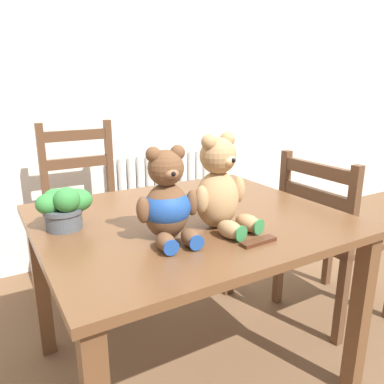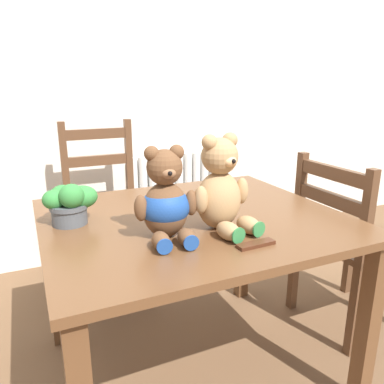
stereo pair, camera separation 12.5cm
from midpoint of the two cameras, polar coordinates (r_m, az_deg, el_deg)
name	(u,v)px [view 1 (the left image)]	position (r m, az deg, el deg)	size (l,w,h in m)	color
wall_back	(85,67)	(2.60, -17.39, 17.73)	(8.00, 0.04, 2.60)	silver
radiator	(163,205)	(2.83, -5.67, -1.98)	(0.83, 0.10, 0.71)	white
dining_table	(189,239)	(1.48, -2.93, -7.27)	(1.11, 0.96, 0.71)	brown
wooden_chair_behind	(88,214)	(2.26, -17.14, -3.20)	(0.43, 0.44, 0.99)	brown
wooden_chair_side	(332,234)	(2.03, 19.00, -6.13)	(0.45, 0.45, 0.87)	brown
teddy_bear_left	(167,203)	(1.21, -6.75, -1.69)	(0.21, 0.23, 0.31)	brown
teddy_bear_right	(220,188)	(1.29, 1.50, 0.52)	(0.23, 0.25, 0.33)	tan
potted_plant	(64,207)	(1.39, -21.35, -2.13)	(0.19, 0.16, 0.16)	#4C5156
chocolate_bar	(258,241)	(1.21, 7.16, -7.55)	(0.13, 0.04, 0.01)	#472314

